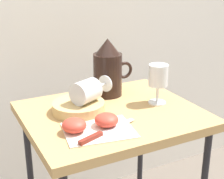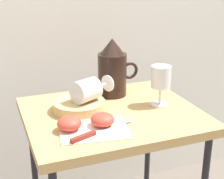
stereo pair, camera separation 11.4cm
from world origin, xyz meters
name	(u,v)px [view 1 (the left image)]	position (x,y,z in m)	size (l,w,h in m)	color
table	(112,128)	(0.00, 0.00, 0.61)	(0.59, 0.50, 0.68)	tan
linen_napkin	(99,130)	(-0.10, -0.11, 0.68)	(0.21, 0.16, 0.00)	silver
basket_tray	(79,107)	(-0.10, 0.05, 0.70)	(0.18, 0.18, 0.04)	tan
pitcher	(108,73)	(0.06, 0.15, 0.77)	(0.16, 0.11, 0.22)	black
wine_glass_upright	(158,78)	(0.18, -0.01, 0.78)	(0.07, 0.07, 0.14)	silver
wine_glass_tipped_near	(87,91)	(-0.08, 0.04, 0.75)	(0.16, 0.13, 0.08)	silver
apple_half_left	(74,125)	(-0.17, -0.09, 0.70)	(0.07, 0.07, 0.04)	#CC3D2D
apple_half_right	(107,120)	(-0.07, -0.10, 0.70)	(0.07, 0.07, 0.04)	#CC3D2D
knife	(100,134)	(-0.12, -0.15, 0.69)	(0.22, 0.09, 0.01)	silver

